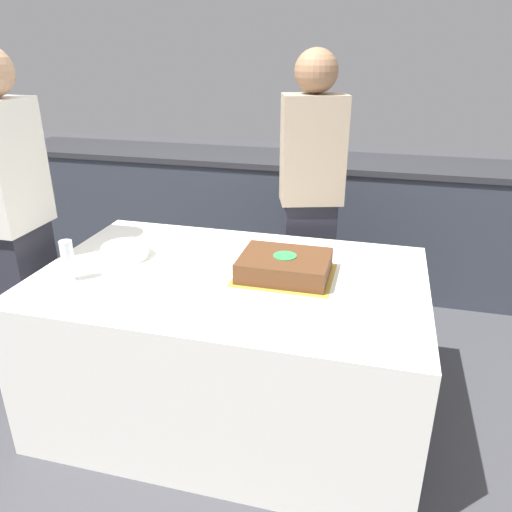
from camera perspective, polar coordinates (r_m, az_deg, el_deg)
The scene contains 9 objects.
ground_plane at distance 2.60m, azimuth -2.59°, elevation -16.92°, with size 14.00×14.00×0.00m, color #424247.
back_counter at distance 3.75m, azimuth 4.47°, elevation 4.33°, with size 4.40×0.58×0.92m.
dining_table at distance 2.38m, azimuth -2.76°, elevation -10.13°, with size 1.68×1.06×0.74m.
cake at distance 2.17m, azimuth 3.29°, elevation -1.14°, with size 0.42×0.34×0.10m.
plate_stack at distance 2.44m, azimuth -14.69°, elevation 0.53°, with size 0.22×0.22×0.06m.
wine_glass at distance 2.23m, azimuth -20.79°, elevation 0.17°, with size 0.06×0.06×0.18m.
side_plate_near_cake at distance 2.47m, azimuth 5.16°, elevation 0.89°, with size 0.18×0.18×0.00m.
person_cutting_cake at distance 2.78m, azimuth 6.26°, elevation 6.49°, with size 0.38×0.29×1.65m.
person_seated_left at distance 2.64m, azimuth -25.64°, elevation 3.58°, with size 0.22×0.33×1.67m.
Camera 1 is at (0.61, -1.89, 1.68)m, focal length 35.00 mm.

